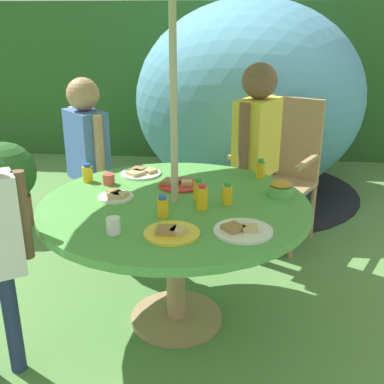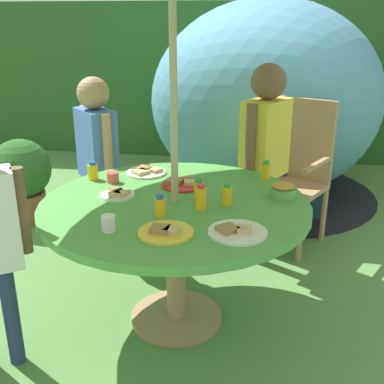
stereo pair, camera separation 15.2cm
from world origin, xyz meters
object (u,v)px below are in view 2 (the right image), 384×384
at_px(plate_center_front, 237,232).
at_px(cup_near, 108,223).
at_px(plate_near_left, 181,184).
at_px(juice_bottle_near_right, 160,206).
at_px(juice_bottle_spot_a, 93,171).
at_px(snack_bowl, 283,190).
at_px(dome_tent, 266,102).
at_px(garden_table, 175,220).
at_px(plate_center_back, 165,232).
at_px(juice_bottle_front_edge, 201,198).
at_px(child_in_blue_shirt, 97,145).
at_px(potted_plant, 22,177).
at_px(juice_bottle_back_edge, 199,190).
at_px(plate_far_right, 117,194).
at_px(juice_bottle_mid_right, 227,195).
at_px(wooden_chair, 291,165).
at_px(plate_far_left, 146,172).
at_px(child_in_yellow_shirt, 265,139).
at_px(cup_far, 113,177).
at_px(juice_bottle_mid_left, 266,171).

bearing_deg(plate_center_front, cup_near, -173.47).
bearing_deg(plate_near_left, juice_bottle_near_right, -92.86).
bearing_deg(juice_bottle_spot_a, cup_near, -64.42).
bearing_deg(snack_bowl, dome_tent, 93.43).
xyz_separation_m(garden_table, plate_center_back, (0.04, -0.39, 0.12)).
bearing_deg(juice_bottle_front_edge, plate_center_front, -52.20).
xyz_separation_m(dome_tent, child_in_blue_shirt, (-1.10, -1.41, -0.09)).
distance_m(potted_plant, juice_bottle_back_edge, 2.00).
bearing_deg(plate_far_right, potted_plant, 136.30).
relative_size(dome_tent, juice_bottle_mid_right, 22.94).
bearing_deg(plate_far_right, garden_table, -3.40).
height_order(wooden_chair, juice_bottle_front_edge, wooden_chair).
xyz_separation_m(potted_plant, plate_far_left, (1.24, -0.73, 0.34)).
xyz_separation_m(wooden_chair, child_in_yellow_shirt, (-0.19, -0.36, 0.28)).
height_order(dome_tent, child_in_yellow_shirt, dome_tent).
height_order(plate_center_back, juice_bottle_back_edge, juice_bottle_back_edge).
relative_size(plate_center_front, juice_bottle_mid_right, 2.30).
bearing_deg(plate_center_back, child_in_blue_shirt, 122.44).
xyz_separation_m(garden_table, cup_far, (-0.40, 0.23, 0.14)).
bearing_deg(juice_bottle_front_edge, plate_center_back, -110.06).
relative_size(snack_bowl, cup_near, 1.84).
bearing_deg(juice_bottle_near_right, plate_center_front, -20.58).
distance_m(plate_far_left, juice_bottle_back_edge, 0.54).
xyz_separation_m(potted_plant, plate_far_right, (1.18, -1.13, 0.34)).
xyz_separation_m(wooden_chair, juice_bottle_mid_right, (-0.36, -1.20, 0.19)).
distance_m(garden_table, cup_far, 0.48).
relative_size(dome_tent, plate_near_left, 10.82).
bearing_deg(snack_bowl, child_in_yellow_shirt, 98.88).
relative_size(child_in_yellow_shirt, juice_bottle_near_right, 12.63).
height_order(plate_near_left, plate_far_left, same).
bearing_deg(juice_bottle_mid_left, cup_near, -128.67).
height_order(wooden_chair, juice_bottle_mid_right, wooden_chair).
xyz_separation_m(dome_tent, plate_far_right, (-0.73, -2.13, -0.15)).
distance_m(child_in_yellow_shirt, juice_bottle_mid_right, 0.86).
height_order(plate_near_left, juice_bottle_back_edge, juice_bottle_back_edge).
distance_m(wooden_chair, plate_near_left, 1.15).
height_order(plate_far_right, plate_center_back, same).
relative_size(wooden_chair, cup_far, 15.57).
xyz_separation_m(plate_center_front, juice_bottle_front_edge, (-0.19, 0.25, 0.05)).
distance_m(potted_plant, juice_bottle_front_edge, 2.09).
bearing_deg(child_in_yellow_shirt, plate_far_right, -14.91).
height_order(plate_far_left, juice_bottle_spot_a, juice_bottle_spot_a).
relative_size(child_in_yellow_shirt, juice_bottle_front_edge, 10.41).
relative_size(child_in_yellow_shirt, child_in_blue_shirt, 1.08).
bearing_deg(potted_plant, plate_far_right, -43.70).
bearing_deg(wooden_chair, juice_bottle_near_right, -87.58).
height_order(child_in_blue_shirt, juice_bottle_mid_left, child_in_blue_shirt).
relative_size(wooden_chair, juice_bottle_spot_a, 9.90).
height_order(plate_center_back, juice_bottle_front_edge, juice_bottle_front_edge).
relative_size(plate_near_left, plate_far_left, 1.00).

